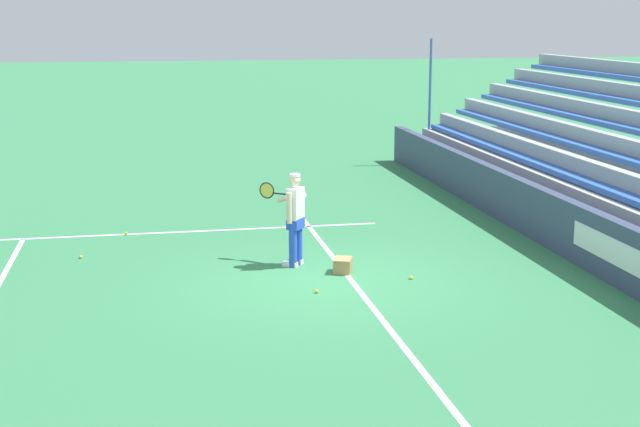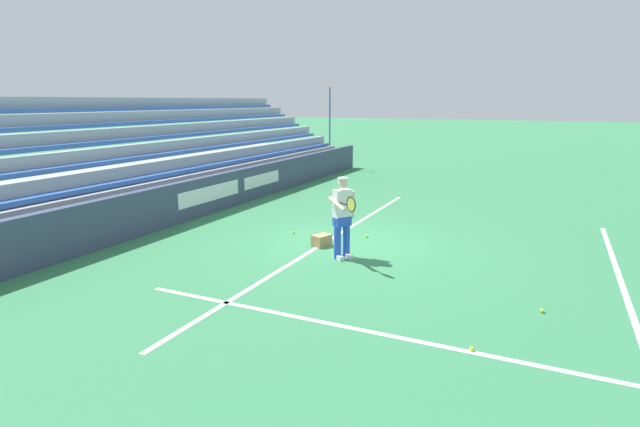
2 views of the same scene
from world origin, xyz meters
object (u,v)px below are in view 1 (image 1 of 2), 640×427
at_px(tennis_ball_near_player, 81,257).
at_px(tennis_ball_stray_back, 317,291).
at_px(tennis_player, 294,218).
at_px(ball_box_cardboard, 343,265).
at_px(tennis_ball_on_baseline, 126,233).
at_px(tennis_ball_far_left, 411,278).

xyz_separation_m(tennis_ball_near_player, tennis_ball_stray_back, (-2.99, -4.00, 0.00)).
distance_m(tennis_player, ball_box_cardboard, 1.26).
bearing_deg(ball_box_cardboard, tennis_player, 50.72).
xyz_separation_m(tennis_player, tennis_ball_on_baseline, (2.98, 3.10, -0.86)).
relative_size(ball_box_cardboard, tennis_ball_near_player, 6.06).
distance_m(tennis_player, tennis_ball_far_left, 2.42).
xyz_separation_m(ball_box_cardboard, tennis_ball_near_player, (1.87, 4.69, -0.10)).
bearing_deg(tennis_ball_on_baseline, ball_box_cardboard, -133.01).
bearing_deg(tennis_ball_far_left, tennis_player, 55.16).
bearing_deg(tennis_ball_on_baseline, tennis_player, -133.88).
relative_size(tennis_player, tennis_ball_far_left, 25.98).
bearing_deg(tennis_ball_on_baseline, tennis_ball_near_player, 154.97).
height_order(tennis_ball_near_player, tennis_ball_on_baseline, same).
relative_size(tennis_ball_near_player, tennis_ball_stray_back, 1.00).
bearing_deg(tennis_ball_stray_back, tennis_ball_near_player, 53.21).
relative_size(tennis_ball_far_left, tennis_ball_stray_back, 1.00).
bearing_deg(tennis_ball_near_player, ball_box_cardboard, -111.79).
bearing_deg(tennis_ball_stray_back, tennis_ball_far_left, -75.49).
distance_m(ball_box_cardboard, tennis_ball_on_baseline, 5.30).
height_order(tennis_ball_on_baseline, tennis_ball_stray_back, same).
bearing_deg(tennis_ball_stray_back, tennis_ball_on_baseline, 33.95).
relative_size(tennis_player, tennis_ball_near_player, 25.98).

